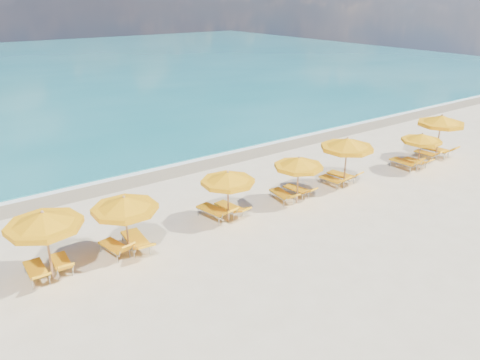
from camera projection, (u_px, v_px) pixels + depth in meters
ground_plane at (261, 217)px, 19.68m from camera, size 120.00×120.00×0.00m
ocean at (11, 73)px, 55.76m from camera, size 120.00×80.00×0.30m
wet_sand_band at (176, 168)px, 25.24m from camera, size 120.00×2.60×0.01m
foam_line at (169, 164)px, 25.85m from camera, size 120.00×1.20×0.03m
whitecap_near at (17, 144)px, 29.19m from camera, size 14.00×0.36×0.05m
whitecap_far at (165, 98)px, 42.09m from camera, size 18.00×0.30×0.05m
umbrella_1 at (44, 221)px, 14.69m from camera, size 2.86×2.86×2.47m
umbrella_2 at (125, 205)px, 16.05m from camera, size 3.03×3.03×2.36m
umbrella_3 at (228, 178)px, 18.64m from camera, size 2.71×2.71×2.23m
umbrella_4 at (299, 163)px, 20.36m from camera, size 2.41×2.41×2.20m
umbrella_5 at (347, 144)px, 21.96m from camera, size 3.09×3.09×2.54m
umbrella_6 at (422, 138)px, 24.24m from camera, size 2.56×2.56×2.08m
umbrella_7 at (441, 121)px, 25.87m from camera, size 2.83×2.83×2.59m
lounger_1_left at (37, 274)px, 15.32m from camera, size 0.63×1.78×0.74m
lounger_1_right at (62, 266)px, 15.80m from camera, size 0.65×1.64×0.74m
lounger_2_left at (115, 250)px, 16.75m from camera, size 0.87×1.72×0.81m
lounger_2_right at (136, 243)px, 17.12m from camera, size 0.82×2.09×0.77m
lounger_3_left at (214, 214)px, 19.45m from camera, size 0.98×2.03×0.83m
lounger_3_right at (230, 210)px, 19.86m from camera, size 0.81×1.82×0.63m
lounger_4_left at (282, 197)px, 21.11m from camera, size 0.80×1.82×0.73m
lounger_4_right at (297, 192)px, 21.70m from camera, size 0.80×1.72×0.65m
lounger_5_left at (332, 182)px, 22.81m from camera, size 0.63×1.65×0.74m
lounger_5_right at (342, 178)px, 23.27m from camera, size 0.87×1.85×0.79m
lounger_6_left at (404, 165)px, 25.01m from camera, size 0.67×1.84×0.91m
lounger_6_right at (415, 163)px, 25.33m from camera, size 0.58×1.62×0.69m
lounger_7_left at (426, 155)px, 26.58m from camera, size 0.63×1.64×0.71m
lounger_7_right at (436, 152)px, 27.00m from camera, size 0.95×2.09×0.84m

